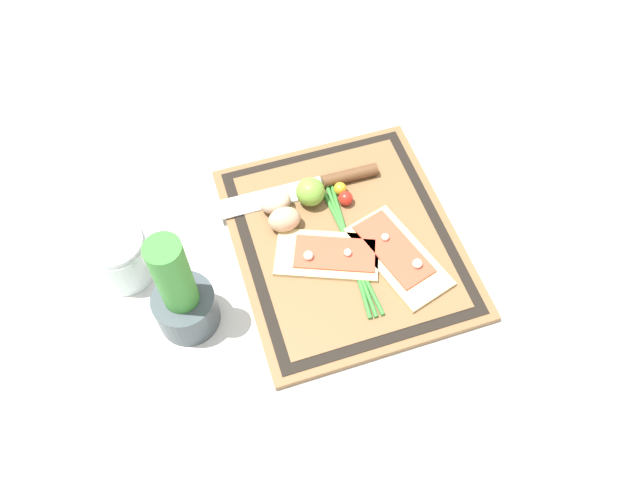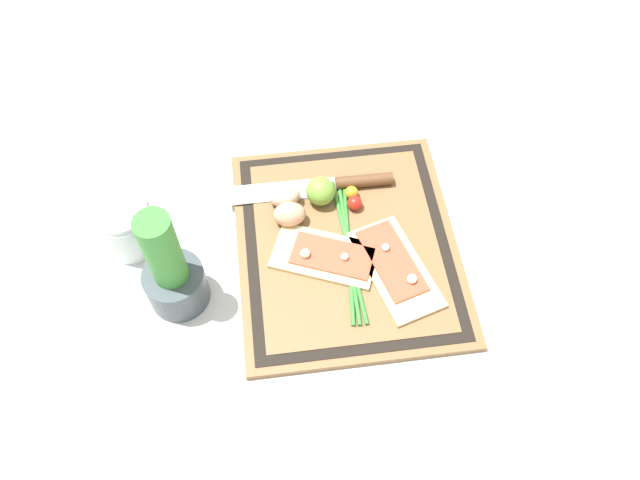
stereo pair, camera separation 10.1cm
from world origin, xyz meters
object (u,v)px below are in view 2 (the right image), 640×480
at_px(egg_pink, 284,195).
at_px(lime, 321,191).
at_px(egg_brown, 289,214).
at_px(pizza_slice_near, 395,267).
at_px(cherry_tomato_red, 355,203).
at_px(cherry_tomato_yellow, 352,192).
at_px(knife, 338,184).
at_px(herb_pot, 172,274).
at_px(pizza_slice_far, 326,256).
at_px(sauce_jar, 127,228).

height_order(egg_pink, lime, lime).
bearing_deg(egg_brown, pizza_slice_near, -125.68).
bearing_deg(cherry_tomato_red, pizza_slice_near, -160.53).
bearing_deg(cherry_tomato_yellow, pizza_slice_near, -162.83).
relative_size(knife, egg_brown, 5.28).
bearing_deg(knife, herb_pot, 121.96).
distance_m(pizza_slice_near, knife, 0.19).
distance_m(pizza_slice_far, egg_brown, 0.10).
distance_m(egg_brown, herb_pot, 0.22).
bearing_deg(cherry_tomato_yellow, lime, 90.76).
bearing_deg(herb_pot, cherry_tomato_yellow, -63.30).
bearing_deg(pizza_slice_near, egg_pink, 46.75).
xyz_separation_m(egg_pink, cherry_tomato_red, (-0.03, -0.12, -0.01)).
bearing_deg(cherry_tomato_yellow, cherry_tomato_red, -176.15).
height_order(knife, cherry_tomato_red, cherry_tomato_red).
bearing_deg(egg_brown, cherry_tomato_red, -82.48).
bearing_deg(pizza_slice_near, lime, 33.72).
xyz_separation_m(pizza_slice_near, pizza_slice_far, (0.04, 0.11, 0.00)).
distance_m(knife, egg_pink, 0.10).
bearing_deg(lime, knife, -54.44).
bearing_deg(egg_pink, sauce_jar, 97.82).
bearing_deg(cherry_tomato_red, pizza_slice_far, 146.62).
relative_size(pizza_slice_near, pizza_slice_far, 1.07).
bearing_deg(lime, egg_brown, 123.50).
bearing_deg(cherry_tomato_yellow, herb_pot, 116.70).
relative_size(egg_brown, cherry_tomato_yellow, 2.40).
distance_m(cherry_tomato_red, herb_pot, 0.33).
relative_size(herb_pot, sauce_jar, 2.25).
bearing_deg(egg_pink, herb_pot, 129.72).
bearing_deg(pizza_slice_near, cherry_tomato_red, 19.47).
xyz_separation_m(knife, cherry_tomato_yellow, (-0.02, -0.02, 0.00)).
bearing_deg(lime, sauce_jar, 95.97).
bearing_deg(pizza_slice_near, knife, 20.98).
height_order(cherry_tomato_red, cherry_tomato_yellow, cherry_tomato_red).
bearing_deg(sauce_jar, cherry_tomato_yellow, -84.77).
bearing_deg(cherry_tomato_yellow, egg_pink, 89.34).
distance_m(lime, herb_pot, 0.29).
bearing_deg(knife, pizza_slice_far, 164.22).
height_order(egg_pink, sauce_jar, sauce_jar).
relative_size(egg_pink, sauce_jar, 0.58).
height_order(pizza_slice_far, sauce_jar, sauce_jar).
distance_m(egg_pink, lime, 0.06).
relative_size(egg_pink, herb_pot, 0.26).
bearing_deg(egg_pink, egg_brown, -172.91).
bearing_deg(herb_pot, lime, -58.57).
distance_m(pizza_slice_far, sauce_jar, 0.33).
bearing_deg(cherry_tomato_red, knife, 24.94).
xyz_separation_m(pizza_slice_near, sauce_jar, (0.12, 0.43, 0.02)).
relative_size(pizza_slice_far, sauce_jar, 2.01).
relative_size(pizza_slice_far, herb_pot, 0.89).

